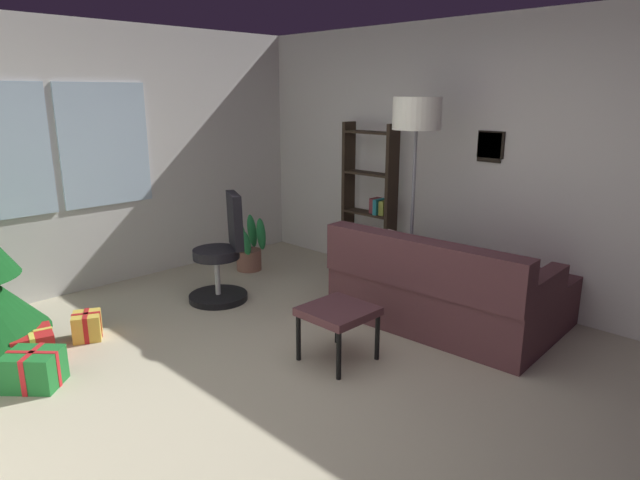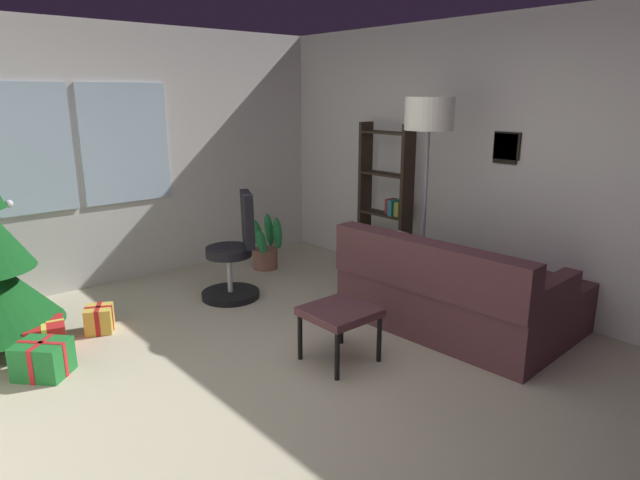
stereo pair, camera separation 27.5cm
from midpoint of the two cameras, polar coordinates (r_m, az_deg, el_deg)
ground_plane at (r=3.95m, az=-0.97°, el=-15.19°), size 4.86×5.76×0.10m
wall_back_with_windows at (r=6.00m, az=-19.58°, el=8.16°), size 4.86×0.12×2.62m
wall_right_with_frames at (r=5.39m, az=19.85°, el=7.40°), size 0.12×5.76×2.62m
couch at (r=4.80m, az=16.38°, el=-5.59°), size 1.55×1.83×0.83m
footstool at (r=4.08m, az=4.00°, el=-7.79°), size 0.48×0.47×0.42m
gift_box_red at (r=4.75m, az=-25.11°, el=-9.08°), size 0.35×0.38×0.24m
gift_box_green at (r=4.36m, az=-25.16°, el=-11.12°), size 0.44×0.44×0.26m
gift_box_gold at (r=4.95m, az=-20.40°, el=-7.70°), size 0.29×0.30×0.22m
office_chair at (r=5.35m, az=-7.33°, el=-1.81°), size 0.58×0.56×1.04m
bookshelf at (r=5.95m, az=8.12°, el=3.02°), size 0.18×0.64×1.64m
floor_lamp at (r=4.98m, az=12.79°, el=11.49°), size 0.43×0.43×1.91m
potted_plant at (r=6.24m, az=-4.37°, el=-0.85°), size 0.42×0.39×0.61m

